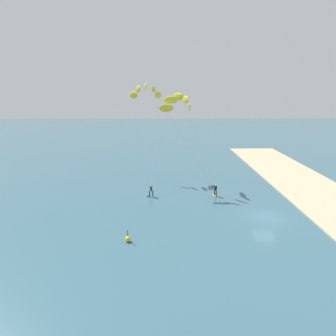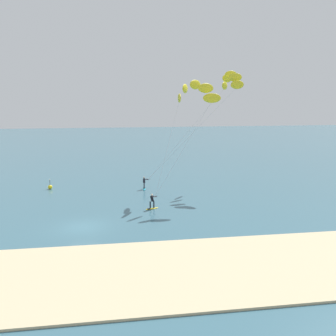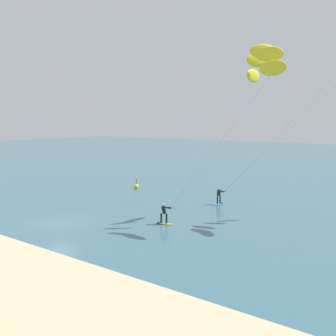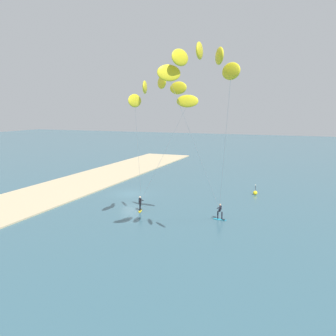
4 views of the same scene
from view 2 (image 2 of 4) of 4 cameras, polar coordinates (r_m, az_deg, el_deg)
The scene contains 5 objects.
ground_plane at distance 35.71m, azimuth -13.04°, elevation -8.91°, with size 240.00×240.00×0.00m, color #386070.
sand_strip at distance 26.35m, azimuth -14.76°, elevation -16.15°, with size 80.00×10.63×0.16m, color #C6B289.
kitesurfer_nearshore at distance 44.15m, azimuth 4.02°, elevation 11.21°, with size 9.13×8.28×13.99m.
kitesurfer_mid_water at distance 50.72m, azimuth 9.19°, elevation 12.68°, with size 13.10×5.56×15.45m.
marker_buoy at distance 51.14m, azimuth -17.82°, elevation -2.82°, with size 0.56×0.56×1.38m.
Camera 2 is at (3.01, -33.55, 11.85)m, focal length 39.28 mm.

